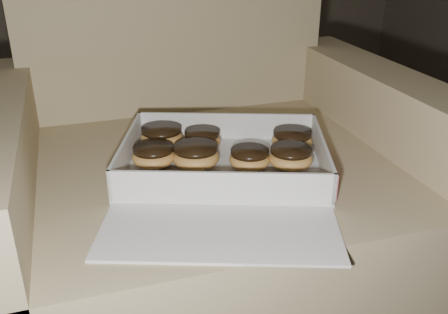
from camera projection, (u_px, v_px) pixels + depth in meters
name	position (u px, v px, depth m)	size (l,w,h in m)	color
armchair	(205.00, 198.00, 1.18)	(0.97, 0.82, 1.01)	#9A8562
bakery_box	(225.00, 173.00, 0.97)	(0.53, 0.57, 0.07)	silver
donut_a	(291.00, 157.00, 0.99)	(0.09, 0.09, 0.04)	gold
donut_b	(250.00, 158.00, 0.99)	(0.08, 0.08, 0.04)	gold
donut_c	(162.00, 137.00, 1.09)	(0.09, 0.09, 0.05)	gold
donut_d	(154.00, 156.00, 1.00)	(0.09, 0.09, 0.04)	gold
donut_e	(202.00, 139.00, 1.08)	(0.08, 0.08, 0.04)	gold
donut_f	(196.00, 156.00, 1.00)	(0.09, 0.09, 0.05)	gold
donut_g	(292.00, 140.00, 1.07)	(0.09, 0.09, 0.04)	gold
crumb_a	(258.00, 181.00, 0.95)	(0.01, 0.01, 0.00)	black
crumb_b	(321.00, 195.00, 0.90)	(0.01, 0.01, 0.00)	black
crumb_c	(259.00, 171.00, 0.99)	(0.01, 0.01, 0.00)	black
crumb_d	(219.00, 172.00, 0.98)	(0.01, 0.01, 0.00)	black
crumb_e	(161.00, 183.00, 0.94)	(0.01, 0.01, 0.00)	black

